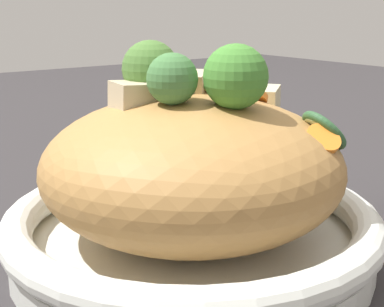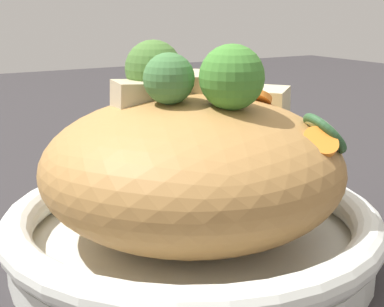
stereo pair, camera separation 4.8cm
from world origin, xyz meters
name	(u,v)px [view 2 (the right image)]	position (x,y,z in m)	size (l,w,h in m)	color
ground_plane	(192,258)	(0.00, 0.00, 0.00)	(3.00, 3.00, 0.00)	#2E2B2D
serving_bowl	(192,231)	(0.00, 0.00, 0.03)	(0.33, 0.33, 0.05)	white
noodle_heap	(192,167)	(0.00, 0.00, 0.09)	(0.26, 0.26, 0.12)	#AF7D43
broccoli_florets	(187,75)	(0.01, 0.01, 0.17)	(0.10, 0.15, 0.06)	#96B970
carrot_coins	(241,109)	(-0.04, 0.01, 0.13)	(0.10, 0.18, 0.04)	orange
zucchini_slices	(218,104)	(-0.03, -0.01, 0.14)	(0.13, 0.21, 0.06)	beige
chicken_chunks	(200,95)	(-0.02, -0.02, 0.14)	(0.18, 0.06, 0.05)	beige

